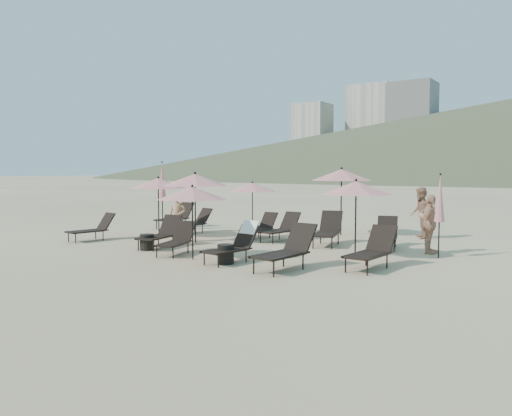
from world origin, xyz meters
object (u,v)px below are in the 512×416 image
Objects in this scene: lounger_6 at (176,216)px; umbrella_open_4 at (341,175)px; lounger_3 at (235,243)px; lounger_7 at (193,222)px; lounger_9 at (281,228)px; beachgoer_a at (177,218)px; umbrella_open_0 at (158,183)px; umbrella_open_2 at (356,188)px; umbrella_open_5 at (192,193)px; umbrella_closed_1 at (162,182)px; beachgoer_b at (421,213)px; lounger_1 at (161,233)px; lounger_11 at (387,234)px; side_table_0 at (147,242)px; beachgoer_c at (430,224)px; lounger_4 at (286,249)px; umbrella_closed_0 at (440,199)px; lounger_10 at (328,230)px; umbrella_open_1 at (195,180)px; side_table_1 at (226,254)px; lounger_0 at (93,228)px; umbrella_open_3 at (252,187)px; lounger_5 at (372,249)px; lounger_8 at (260,227)px; lounger_2 at (177,240)px.

umbrella_open_4 reaches higher than lounger_6.
lounger_3 reaches higher than lounger_7.
beachgoer_a is (-2.69, -2.22, 0.37)m from lounger_9.
umbrella_open_0 reaches higher than umbrella_open_2.
umbrella_closed_1 is at bearing 141.21° from umbrella_open_5.
beachgoer_b is at bearing 12.40° from lounger_6.
lounger_1 reaches higher than lounger_11.
umbrella_closed_1 reaches higher than umbrella_open_4.
lounger_9 is 4.59m from side_table_0.
lounger_11 is 1.03× the size of beachgoer_c.
umbrella_open_5 reaches higher than lounger_4.
umbrella_open_2 is 1.31× the size of beachgoer_a.
lounger_6 is 0.80× the size of umbrella_closed_0.
lounger_10 is at bearing 134.08° from umbrella_open_2.
umbrella_closed_1 reaches higher than umbrella_open_2.
umbrella_closed_0 is (7.47, 1.42, -0.47)m from umbrella_open_1.
umbrella_open_1 is 4.47m from side_table_1.
lounger_0 is 0.96× the size of lounger_11.
umbrella_open_3 is 4.13× the size of side_table_0.
lounger_4 is 1.11× the size of lounger_9.
lounger_6 is at bearing 176.25° from lounger_9.
umbrella_open_1 is at bearing -124.40° from umbrella_open_4.
beachgoer_a is (-0.55, -3.60, -0.94)m from umbrella_open_3.
lounger_5 is 4.84m from umbrella_open_5.
side_table_1 is (0.08, -7.10, -1.99)m from umbrella_open_4.
side_table_1 is at bearing -89.37° from umbrella_open_4.
lounger_8 is 4.89m from umbrella_open_5.
lounger_1 is 0.91× the size of lounger_10.
umbrella_open_0 is 2.02m from beachgoer_a.
lounger_7 is at bearing 152.80° from lounger_4.
lounger_8 reaches higher than side_table_1.
lounger_9 is at bearing -0.46° from umbrella_closed_1.
beachgoer_b is at bearing 13.63° from umbrella_open_4.
side_table_1 is (3.34, -1.04, -0.21)m from lounger_1.
lounger_4 is 7.99m from lounger_7.
lounger_10 is at bearing -19.51° from umbrella_open_3.
lounger_1 is 3.70× the size of side_table_0.
lounger_7 is 0.85× the size of umbrella_open_5.
lounger_11 is (9.28, -0.51, -0.05)m from lounger_6.
beachgoer_c is (1.48, 1.83, -1.06)m from umbrella_open_2.
beachgoer_a is (-6.11, -0.50, -1.08)m from umbrella_open_2.
beachgoer_c is (5.91, 4.15, 0.43)m from lounger_2.
lounger_8 is 3.65m from umbrella_open_4.
beachgoer_a is at bearing -173.70° from lounger_11.
lounger_5 is 10.88m from lounger_6.
lounger_10 is 0.98× the size of umbrella_open_5.
umbrella_open_0 reaches higher than lounger_11.
lounger_5 is at bearing 8.63° from side_table_0.
umbrella_open_1 is 1.02× the size of umbrella_closed_0.
lounger_10 is 4.31m from umbrella_open_3.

